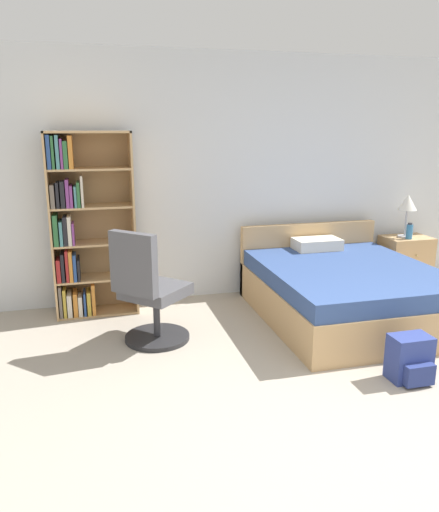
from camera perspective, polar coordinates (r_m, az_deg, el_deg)
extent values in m
plane|color=#A39989|center=(3.18, 21.43, -21.89)|extent=(14.00, 14.00, 0.00)
cube|color=silver|center=(5.52, 2.80, 8.93)|extent=(9.00, 0.06, 2.60)
cube|color=tan|center=(5.05, -18.64, 3.10)|extent=(0.02, 0.33, 1.80)
cube|color=tan|center=(5.06, -9.81, 3.65)|extent=(0.02, 0.33, 1.80)
cube|color=#A48256|center=(5.20, -14.25, 3.71)|extent=(0.80, 0.01, 1.80)
cube|color=tan|center=(5.28, -13.63, -6.15)|extent=(0.76, 0.31, 0.02)
cube|color=#665B51|center=(5.21, -17.65, -4.76)|extent=(0.03, 0.26, 0.31)
cube|color=gold|center=(5.20, -17.24, -4.95)|extent=(0.03, 0.23, 0.28)
cube|color=beige|center=(5.21, -16.72, -5.21)|extent=(0.04, 0.23, 0.22)
cube|color=orange|center=(5.20, -16.11, -5.14)|extent=(0.04, 0.22, 0.24)
cube|color=beige|center=(5.19, -15.60, -5.34)|extent=(0.04, 0.20, 0.20)
cube|color=navy|center=(5.20, -15.12, -5.10)|extent=(0.02, 0.22, 0.23)
cube|color=gold|center=(5.19, -14.68, -5.06)|extent=(0.04, 0.22, 0.24)
cube|color=orange|center=(5.16, -14.20, -4.69)|extent=(0.03, 0.18, 0.31)
cube|color=tan|center=(5.17, -13.87, -2.40)|extent=(0.76, 0.31, 0.02)
cube|color=maroon|center=(5.08, -17.88, -1.52)|extent=(0.04, 0.19, 0.23)
cube|color=black|center=(5.11, -17.43, -1.09)|extent=(0.03, 0.26, 0.28)
cube|color=maroon|center=(5.07, -17.01, -1.00)|extent=(0.03, 0.18, 0.31)
cube|color=orange|center=(5.07, -16.62, -1.03)|extent=(0.03, 0.18, 0.30)
cube|color=navy|center=(5.07, -16.19, -1.19)|extent=(0.03, 0.19, 0.27)
cube|color=black|center=(5.11, -15.77, -1.35)|extent=(0.02, 0.25, 0.22)
cube|color=tan|center=(5.07, -14.11, 1.50)|extent=(0.76, 0.31, 0.02)
cube|color=#2D6638|center=(5.01, -18.19, 2.90)|extent=(0.04, 0.22, 0.30)
cube|color=teal|center=(5.02, -17.62, 2.59)|extent=(0.03, 0.23, 0.23)
cube|color=black|center=(4.99, -17.20, 2.82)|extent=(0.04, 0.19, 0.28)
cube|color=beige|center=(5.01, -16.75, 2.89)|extent=(0.03, 0.23, 0.28)
cube|color=#7A387F|center=(4.99, -16.37, 2.49)|extent=(0.02, 0.19, 0.21)
cube|color=tan|center=(5.01, -14.36, 5.52)|extent=(0.76, 0.31, 0.02)
cube|color=#665B51|center=(4.98, -18.50, 6.56)|extent=(0.04, 0.26, 0.22)
cube|color=black|center=(4.96, -17.99, 6.69)|extent=(0.03, 0.24, 0.24)
cube|color=black|center=(4.94, -17.48, 6.75)|extent=(0.04, 0.19, 0.25)
cube|color=#7A387F|center=(4.96, -16.97, 6.90)|extent=(0.03, 0.23, 0.26)
cube|color=#7A387F|center=(4.96, -16.57, 6.61)|extent=(0.03, 0.24, 0.21)
cube|color=teal|center=(4.95, -16.14, 6.58)|extent=(0.02, 0.21, 0.20)
cube|color=#2D6638|center=(4.96, -15.81, 6.84)|extent=(0.03, 0.25, 0.24)
cube|color=beige|center=(4.94, -15.44, 7.17)|extent=(0.02, 0.21, 0.29)
cube|color=tan|center=(4.97, -14.63, 9.62)|extent=(0.76, 0.31, 0.02)
cube|color=navy|center=(4.93, -18.91, 11.20)|extent=(0.03, 0.24, 0.31)
cube|color=#2D6638|center=(4.92, -18.49, 11.17)|extent=(0.02, 0.21, 0.30)
cube|color=teal|center=(4.92, -18.02, 11.24)|extent=(0.03, 0.23, 0.30)
cube|color=#7A387F|center=(4.92, -17.60, 11.08)|extent=(0.02, 0.22, 0.27)
cube|color=#2D6638|center=(4.94, -17.17, 11.00)|extent=(0.04, 0.26, 0.25)
cube|color=orange|center=(4.93, -16.65, 11.32)|extent=(0.04, 0.25, 0.30)
cube|color=tan|center=(4.95, -14.88, 13.54)|extent=(0.80, 0.33, 0.02)
cube|color=tan|center=(5.06, 14.26, -4.96)|extent=(1.59, 1.91, 0.37)
cube|color=#334C84|center=(4.98, 14.45, -2.04)|extent=(1.56, 1.87, 0.16)
cube|color=tan|center=(5.78, 10.08, -0.14)|extent=(1.59, 0.08, 0.79)
cube|color=silver|center=(5.55, 11.07, 1.36)|extent=(0.50, 0.30, 0.12)
cylinder|color=#232326|center=(4.54, -7.11, -9.18)|extent=(0.57, 0.57, 0.04)
cylinder|color=#333338|center=(4.46, -7.19, -6.80)|extent=(0.06, 0.06, 0.36)
cube|color=#4C4C51|center=(4.38, -7.29, -3.97)|extent=(0.68, 0.68, 0.10)
cube|color=#4C4C51|center=(4.09, -9.82, -0.90)|extent=(0.37, 0.37, 0.52)
cube|color=tan|center=(6.31, 20.43, -0.56)|extent=(0.54, 0.39, 0.59)
sphere|color=tan|center=(6.12, 21.62, 0.03)|extent=(0.02, 0.02, 0.02)
cylinder|color=#B2B2B7|center=(6.21, 20.40, 2.11)|extent=(0.16, 0.16, 0.02)
cylinder|color=#B2B2B7|center=(6.18, 20.53, 3.57)|extent=(0.02, 0.02, 0.30)
cone|color=white|center=(6.14, 20.73, 5.77)|extent=(0.21, 0.21, 0.18)
cylinder|color=teal|center=(6.12, 20.88, 2.61)|extent=(0.07, 0.07, 0.17)
cylinder|color=#2D2D33|center=(6.10, 20.96, 3.47)|extent=(0.05, 0.05, 0.02)
cube|color=navy|center=(4.04, 20.86, -10.79)|extent=(0.30, 0.20, 0.35)
cube|color=navy|center=(3.98, 21.87, -12.51)|extent=(0.23, 0.07, 0.16)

